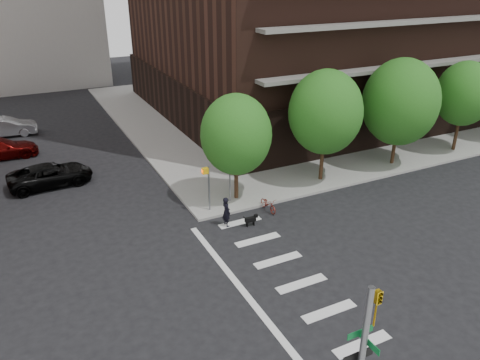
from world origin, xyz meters
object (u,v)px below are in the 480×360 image
object	(u,v)px
parked_car_silver	(6,127)
dog_walker	(226,212)
parked_car_black	(51,175)
scooter	(268,204)
parked_car_maroon	(0,149)

from	to	relation	value
parked_car_silver	dog_walker	size ratio (longest dim) A/B	2.78
parked_car_black	scooter	distance (m)	13.83
parked_car_silver	scooter	world-z (taller)	parked_car_silver
parked_car_maroon	scooter	size ratio (longest dim) A/B	3.32
scooter	dog_walker	xyz separation A→B (m)	(-2.82, -0.50, 0.43)
parked_car_maroon	dog_walker	world-z (taller)	dog_walker
parked_car_black	parked_car_silver	world-z (taller)	parked_car_silver
parked_car_maroon	parked_car_silver	distance (m)	5.19
parked_car_maroon	parked_car_silver	world-z (taller)	parked_car_silver
parked_car_black	parked_car_maroon	size ratio (longest dim) A/B	1.00
dog_walker	parked_car_black	bearing A→B (deg)	35.08
parked_car_maroon	parked_car_silver	size ratio (longest dim) A/B	1.08
parked_car_maroon	scooter	distance (m)	20.32
scooter	dog_walker	bearing A→B (deg)	-172.48
dog_walker	parked_car_silver	bearing A→B (deg)	20.99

